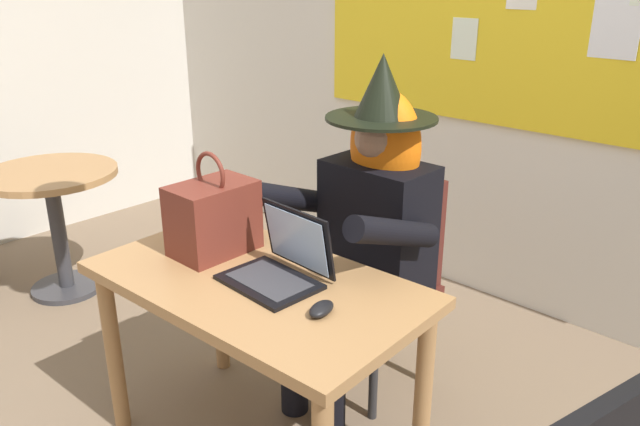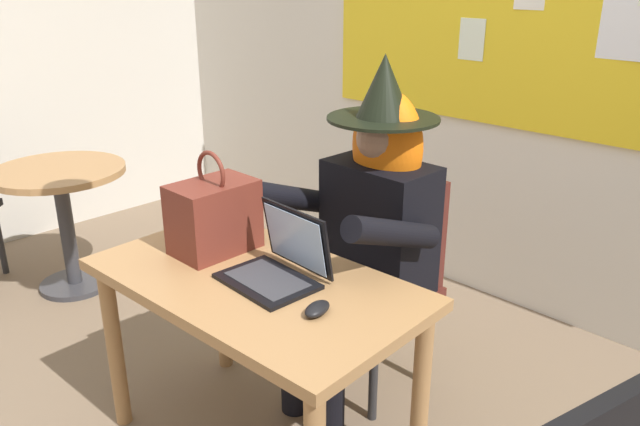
{
  "view_description": "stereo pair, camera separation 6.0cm",
  "coord_description": "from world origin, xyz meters",
  "px_view_note": "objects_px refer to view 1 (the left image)",
  "views": [
    {
      "loc": [
        1.36,
        -1.17,
        1.68
      ],
      "look_at": [
        -0.06,
        0.36,
        0.87
      ],
      "focal_mm": 35.22,
      "sensor_mm": 36.0,
      "label": 1
    },
    {
      "loc": [
        1.4,
        -1.13,
        1.68
      ],
      "look_at": [
        -0.06,
        0.36,
        0.87
      ],
      "focal_mm": 35.22,
      "sensor_mm": 36.0,
      "label": 2
    }
  ],
  "objects_px": {
    "chair_at_desk": "(386,268)",
    "handbag": "(213,217)",
    "desk_main": "(257,307)",
    "laptop": "(280,265)",
    "person_costumed": "(368,214)",
    "computer_mouse": "(321,309)",
    "side_table_round": "(54,204)"
  },
  "relations": [
    {
      "from": "chair_at_desk",
      "to": "handbag",
      "type": "height_order",
      "value": "handbag"
    },
    {
      "from": "desk_main",
      "to": "laptop",
      "type": "height_order",
      "value": "laptop"
    },
    {
      "from": "person_costumed",
      "to": "laptop",
      "type": "height_order",
      "value": "person_costumed"
    },
    {
      "from": "desk_main",
      "to": "chair_at_desk",
      "type": "bearing_deg",
      "value": 87.09
    },
    {
      "from": "laptop",
      "to": "handbag",
      "type": "height_order",
      "value": "handbag"
    },
    {
      "from": "chair_at_desk",
      "to": "handbag",
      "type": "distance_m",
      "value": 0.78
    },
    {
      "from": "person_costumed",
      "to": "chair_at_desk",
      "type": "bearing_deg",
      "value": 177.9
    },
    {
      "from": "desk_main",
      "to": "computer_mouse",
      "type": "xyz_separation_m",
      "value": [
        0.32,
        -0.02,
        0.13
      ]
    },
    {
      "from": "handbag",
      "to": "side_table_round",
      "type": "distance_m",
      "value": 1.51
    },
    {
      "from": "chair_at_desk",
      "to": "handbag",
      "type": "xyz_separation_m",
      "value": [
        -0.31,
        -0.63,
        0.33
      ]
    },
    {
      "from": "desk_main",
      "to": "side_table_round",
      "type": "distance_m",
      "value": 1.75
    },
    {
      "from": "chair_at_desk",
      "to": "laptop",
      "type": "bearing_deg",
      "value": 6.15
    },
    {
      "from": "chair_at_desk",
      "to": "laptop",
      "type": "xyz_separation_m",
      "value": [
        0.03,
        -0.63,
        0.25
      ]
    },
    {
      "from": "desk_main",
      "to": "person_costumed",
      "type": "height_order",
      "value": "person_costumed"
    },
    {
      "from": "person_costumed",
      "to": "side_table_round",
      "type": "distance_m",
      "value": 1.85
    },
    {
      "from": "chair_at_desk",
      "to": "person_costumed",
      "type": "relative_size",
      "value": 0.66
    },
    {
      "from": "person_costumed",
      "to": "side_table_round",
      "type": "bearing_deg",
      "value": -75.11
    },
    {
      "from": "computer_mouse",
      "to": "side_table_round",
      "type": "xyz_separation_m",
      "value": [
        -2.06,
        0.12,
        -0.22
      ]
    },
    {
      "from": "desk_main",
      "to": "side_table_round",
      "type": "bearing_deg",
      "value": 176.67
    },
    {
      "from": "side_table_round",
      "to": "chair_at_desk",
      "type": "bearing_deg",
      "value": 18.1
    },
    {
      "from": "chair_at_desk",
      "to": "laptop",
      "type": "distance_m",
      "value": 0.67
    },
    {
      "from": "chair_at_desk",
      "to": "side_table_round",
      "type": "bearing_deg",
      "value": -68.36
    },
    {
      "from": "person_costumed",
      "to": "side_table_round",
      "type": "relative_size",
      "value": 2.0
    },
    {
      "from": "person_costumed",
      "to": "side_table_round",
      "type": "xyz_separation_m",
      "value": [
        -1.77,
        -0.46,
        -0.28
      ]
    },
    {
      "from": "desk_main",
      "to": "side_table_round",
      "type": "xyz_separation_m",
      "value": [
        -1.74,
        0.1,
        -0.09
      ]
    },
    {
      "from": "desk_main",
      "to": "computer_mouse",
      "type": "relative_size",
      "value": 11.34
    },
    {
      "from": "person_costumed",
      "to": "handbag",
      "type": "bearing_deg",
      "value": -30.37
    },
    {
      "from": "side_table_round",
      "to": "desk_main",
      "type": "bearing_deg",
      "value": -3.33
    },
    {
      "from": "chair_at_desk",
      "to": "handbag",
      "type": "bearing_deg",
      "value": -22.5
    },
    {
      "from": "laptop",
      "to": "side_table_round",
      "type": "bearing_deg",
      "value": -178.6
    },
    {
      "from": "chair_at_desk",
      "to": "laptop",
      "type": "height_order",
      "value": "laptop"
    },
    {
      "from": "chair_at_desk",
      "to": "side_table_round",
      "type": "relative_size",
      "value": 1.31
    }
  ]
}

